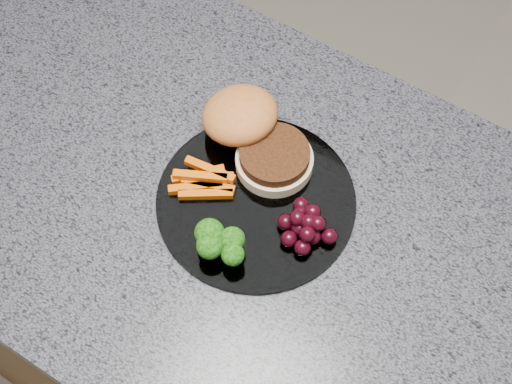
% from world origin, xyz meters
% --- Properties ---
extents(island_cabinet, '(1.20, 0.60, 0.86)m').
position_xyz_m(island_cabinet, '(0.00, 0.00, 0.43)').
color(island_cabinet, brown).
rests_on(island_cabinet, ground).
extents(countertop, '(1.20, 0.60, 0.04)m').
position_xyz_m(countertop, '(0.00, 0.00, 0.88)').
color(countertop, '#51515C').
rests_on(countertop, island_cabinet).
extents(plate, '(0.26, 0.26, 0.01)m').
position_xyz_m(plate, '(-0.04, 0.02, 0.90)').
color(plate, white).
rests_on(plate, countertop).
extents(burger, '(0.19, 0.15, 0.06)m').
position_xyz_m(burger, '(-0.10, 0.09, 0.93)').
color(burger, beige).
rests_on(burger, plate).
extents(carrot_sticks, '(0.09, 0.07, 0.02)m').
position_xyz_m(carrot_sticks, '(-0.12, 0.00, 0.91)').
color(carrot_sticks, '#CA4F03').
rests_on(carrot_sticks, plate).
extents(broccoli, '(0.07, 0.06, 0.04)m').
position_xyz_m(broccoli, '(-0.04, -0.07, 0.93)').
color(broccoli, olive).
rests_on(broccoli, plate).
extents(grape_bunch, '(0.08, 0.07, 0.04)m').
position_xyz_m(grape_bunch, '(0.03, 0.01, 0.92)').
color(grape_bunch, black).
rests_on(grape_bunch, plate).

